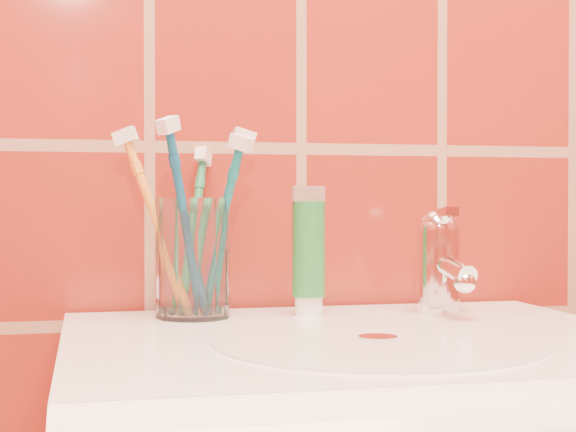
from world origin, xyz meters
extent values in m
cube|color=white|center=(0.00, 0.96, 0.77)|extent=(0.56, 0.46, 0.16)
cylinder|color=silver|center=(0.00, 0.91, 0.85)|extent=(0.30, 0.30, 0.00)
cylinder|color=white|center=(0.00, 0.91, 0.85)|extent=(0.04, 0.04, 0.00)
cylinder|color=white|center=(-0.14, 1.12, 0.92)|extent=(0.10, 0.10, 0.13)
cylinder|color=white|center=(-0.01, 1.11, 0.86)|extent=(0.03, 0.03, 0.02)
cylinder|color=#186625|center=(-0.01, 1.11, 0.92)|extent=(0.04, 0.04, 0.11)
cube|color=beige|center=(-0.01, 1.11, 0.99)|extent=(0.04, 0.00, 0.02)
cylinder|color=white|center=(0.14, 1.09, 0.90)|extent=(0.05, 0.05, 0.09)
sphere|color=white|center=(0.14, 1.09, 0.94)|extent=(0.05, 0.05, 0.05)
cylinder|color=white|center=(0.14, 1.06, 0.91)|extent=(0.02, 0.09, 0.03)
cube|color=white|center=(0.14, 1.08, 0.96)|extent=(0.02, 0.06, 0.01)
camera|label=1|loc=(-0.26, 0.16, 0.98)|focal=55.00mm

